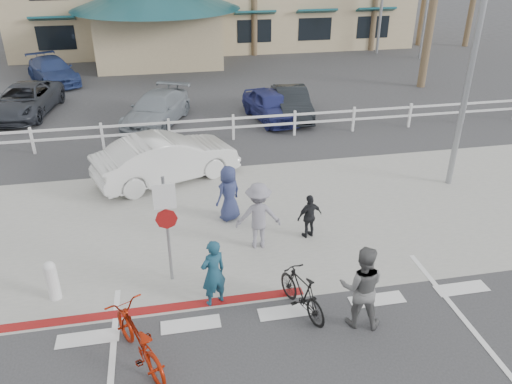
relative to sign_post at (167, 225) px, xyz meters
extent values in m
plane|color=#333335|center=(2.30, -2.20, -1.45)|extent=(140.00, 140.00, 0.00)
cube|color=gray|center=(2.30, 2.30, -1.44)|extent=(22.00, 7.00, 0.01)
cube|color=#333335|center=(2.30, 6.30, -1.45)|extent=(40.00, 5.00, 0.01)
cube|color=#333335|center=(2.30, 15.80, -1.45)|extent=(50.00, 16.00, 0.01)
cube|color=maroon|center=(-0.70, -1.00, -1.44)|extent=(7.00, 0.25, 0.02)
imported|color=maroon|center=(-0.67, -2.38, -0.92)|extent=(1.48, 2.12, 1.06)
imported|color=navy|center=(0.86, -1.01, -0.67)|extent=(0.67, 0.57, 1.56)
imported|color=black|center=(2.60, -1.61, -0.97)|extent=(0.93, 1.67, 0.96)
imported|color=#5E5E5E|center=(3.63, -2.17, -0.55)|extent=(1.05, 0.93, 1.80)
imported|color=gray|center=(2.20, 0.97, -0.58)|extent=(1.18, 0.75, 1.74)
imported|color=black|center=(3.57, 1.14, -0.85)|extent=(0.76, 0.48, 1.21)
imported|color=navy|center=(1.68, 2.45, -0.66)|extent=(0.92, 0.85, 1.57)
imported|color=silver|center=(0.11, 5.26, -0.71)|extent=(4.78, 3.07, 1.49)
imported|color=#292D35|center=(-5.66, 12.98, -0.80)|extent=(2.88, 4.95, 1.30)
imported|color=gray|center=(-0.12, 10.66, -0.82)|extent=(3.36, 4.67, 1.26)
imported|color=navy|center=(4.60, 10.31, -0.83)|extent=(2.14, 3.87, 1.25)
imported|color=black|center=(5.56, 10.50, -0.83)|extent=(1.59, 3.84, 1.23)
imported|color=navy|center=(-5.33, 18.20, -0.81)|extent=(3.50, 4.78, 1.29)
camera|label=1|loc=(0.12, -9.40, 5.58)|focal=35.00mm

